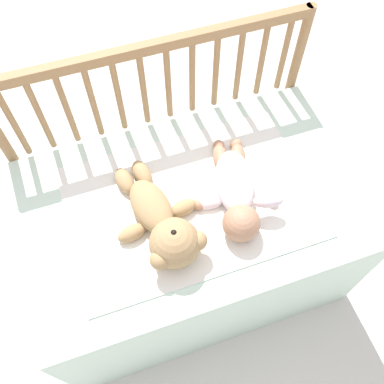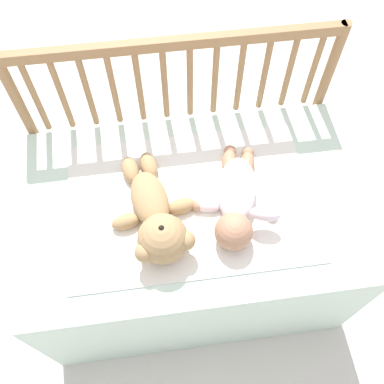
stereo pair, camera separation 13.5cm
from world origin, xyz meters
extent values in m
plane|color=silver|center=(0.00, 0.00, 0.00)|extent=(12.00, 12.00, 0.00)
cube|color=silver|center=(0.00, 0.00, 0.28)|extent=(1.12, 0.71, 0.56)
cylinder|color=#997047|center=(-0.54, 0.38, 0.45)|extent=(0.04, 0.04, 0.91)
cylinder|color=#997047|center=(0.54, 0.38, 0.45)|extent=(0.04, 0.04, 0.91)
cube|color=#997047|center=(0.00, 0.38, 0.89)|extent=(1.08, 0.03, 0.04)
cylinder|color=#997047|center=(-0.48, 0.38, 0.72)|extent=(0.02, 0.02, 0.31)
cylinder|color=#997047|center=(-0.39, 0.38, 0.72)|extent=(0.02, 0.02, 0.31)
cylinder|color=#997047|center=(-0.30, 0.38, 0.72)|extent=(0.02, 0.02, 0.31)
cylinder|color=#997047|center=(-0.22, 0.38, 0.72)|extent=(0.02, 0.02, 0.31)
cylinder|color=#997047|center=(-0.13, 0.38, 0.72)|extent=(0.02, 0.02, 0.31)
cylinder|color=#997047|center=(-0.04, 0.38, 0.72)|extent=(0.02, 0.02, 0.31)
cylinder|color=#997047|center=(0.04, 0.38, 0.72)|extent=(0.02, 0.02, 0.31)
cylinder|color=#997047|center=(0.13, 0.38, 0.72)|extent=(0.02, 0.02, 0.31)
cylinder|color=#997047|center=(0.22, 0.38, 0.72)|extent=(0.02, 0.02, 0.31)
cylinder|color=#997047|center=(0.30, 0.38, 0.72)|extent=(0.02, 0.02, 0.31)
cylinder|color=#997047|center=(0.39, 0.38, 0.72)|extent=(0.02, 0.02, 0.31)
cylinder|color=#997047|center=(0.48, 0.38, 0.72)|extent=(0.02, 0.02, 0.31)
cube|color=white|center=(-0.01, 0.00, 0.56)|extent=(0.80, 0.54, 0.01)
ellipsoid|color=tan|center=(-0.14, 0.00, 0.61)|extent=(0.15, 0.23, 0.09)
sphere|color=tan|center=(-0.11, -0.16, 0.64)|extent=(0.15, 0.15, 0.15)
sphere|color=tan|center=(-0.11, -0.16, 0.68)|extent=(0.06, 0.06, 0.06)
sphere|color=black|center=(-0.11, -0.16, 0.70)|extent=(0.02, 0.02, 0.02)
sphere|color=tan|center=(-0.04, -0.17, 0.64)|extent=(0.06, 0.06, 0.06)
sphere|color=tan|center=(-0.16, -0.19, 0.64)|extent=(0.06, 0.06, 0.06)
ellipsoid|color=tan|center=(-0.04, -0.03, 0.59)|extent=(0.10, 0.07, 0.05)
ellipsoid|color=tan|center=(-0.22, -0.06, 0.59)|extent=(0.10, 0.07, 0.05)
ellipsoid|color=tan|center=(-0.13, 0.14, 0.59)|extent=(0.07, 0.11, 0.06)
ellipsoid|color=tan|center=(-0.19, 0.13, 0.59)|extent=(0.07, 0.11, 0.06)
ellipsoid|color=white|center=(0.15, 0.00, 0.61)|extent=(0.18, 0.26, 0.09)
sphere|color=tan|center=(0.11, -0.15, 0.62)|extent=(0.12, 0.12, 0.12)
ellipsoid|color=white|center=(0.21, -0.11, 0.64)|extent=(0.10, 0.07, 0.04)
ellipsoid|color=white|center=(0.04, -0.03, 0.58)|extent=(0.10, 0.07, 0.04)
sphere|color=tan|center=(0.25, -0.09, 0.58)|extent=(0.04, 0.04, 0.04)
sphere|color=tan|center=(0.01, -0.03, 0.58)|extent=(0.04, 0.04, 0.04)
ellipsoid|color=tan|center=(0.20, 0.11, 0.58)|extent=(0.07, 0.10, 0.05)
ellipsoid|color=tan|center=(0.14, 0.12, 0.58)|extent=(0.07, 0.10, 0.05)
sphere|color=tan|center=(0.22, 0.15, 0.58)|extent=(0.04, 0.04, 0.04)
sphere|color=tan|center=(0.16, 0.17, 0.58)|extent=(0.04, 0.04, 0.04)
camera|label=1|loc=(-0.22, -0.65, 1.79)|focal=40.00mm
camera|label=2|loc=(-0.09, -0.68, 1.79)|focal=40.00mm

